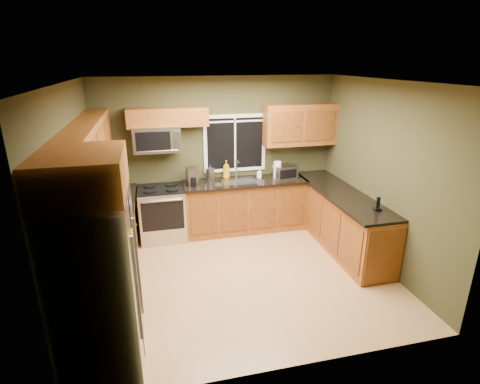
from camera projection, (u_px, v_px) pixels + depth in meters
name	position (u px, v px, depth m)	size (l,w,h in m)	color
floor	(242.00, 274.00, 5.44)	(4.20, 4.20, 0.00)	#B2824E
ceiling	(243.00, 82.00, 4.54)	(4.20, 4.20, 0.00)	white
back_wall	(218.00, 155.00, 6.64)	(4.20, 4.20, 0.00)	#37361D
front_wall	(290.00, 250.00, 3.34)	(4.20, 4.20, 0.00)	#37361D
left_wall	(74.00, 200.00, 4.53)	(3.60, 3.60, 0.00)	#37361D
right_wall	(382.00, 176.00, 5.45)	(3.60, 3.60, 0.00)	#37361D
window	(235.00, 143.00, 6.62)	(1.12, 0.03, 1.02)	white
base_cabinets_left	(112.00, 245.00, 5.33)	(0.60, 2.65, 0.90)	brown
countertop_left	(110.00, 215.00, 5.18)	(0.65, 2.65, 0.04)	black
base_cabinets_back	(245.00, 206.00, 6.76)	(2.17, 0.60, 0.90)	brown
countertop_back	(245.00, 182.00, 6.58)	(2.17, 0.65, 0.04)	black
base_cabinets_peninsula	(340.00, 220.00, 6.18)	(0.60, 2.52, 0.90)	brown
countertop_peninsula	(341.00, 193.00, 6.03)	(0.65, 2.50, 0.04)	black
upper_cabinets_left	(89.00, 149.00, 4.83)	(0.33, 2.65, 0.72)	brown
upper_cabinets_back_left	(168.00, 117.00, 6.06)	(1.30, 0.33, 0.30)	brown
upper_cabinets_back_right	(300.00, 125.00, 6.63)	(1.30, 0.33, 0.72)	brown
upper_cabinet_over_fridge	(81.00, 174.00, 3.19)	(0.72, 0.90, 0.38)	brown
refrigerator	(98.00, 287.00, 3.57)	(0.74, 0.90, 1.80)	#B7B7BC
range	(162.00, 213.00, 6.40)	(0.76, 0.69, 0.94)	#B7B7BC
microwave	(157.00, 139.00, 6.10)	(0.76, 0.41, 0.42)	#B7B7BC
sink	(239.00, 180.00, 6.56)	(0.60, 0.42, 0.36)	slate
toaster_oven	(285.00, 172.00, 6.69)	(0.41, 0.34, 0.23)	#B7B7BC
coffee_maker	(192.00, 177.00, 6.31)	(0.20, 0.26, 0.30)	slate
kettle	(210.00, 173.00, 6.56)	(0.19, 0.19, 0.28)	#B7B7BC
paper_towel_roll	(277.00, 170.00, 6.68)	(0.17, 0.17, 0.34)	white
soap_bottle_a	(226.00, 169.00, 6.66)	(0.13, 0.13, 0.33)	#C68412
soap_bottle_b	(259.00, 173.00, 6.70)	(0.08, 0.08, 0.17)	white
cordless_phone	(378.00, 206.00, 5.26)	(0.11, 0.11, 0.20)	black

